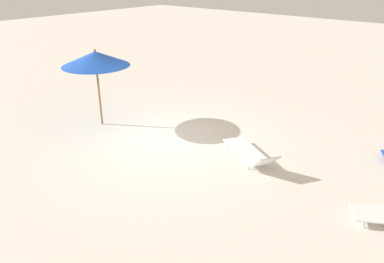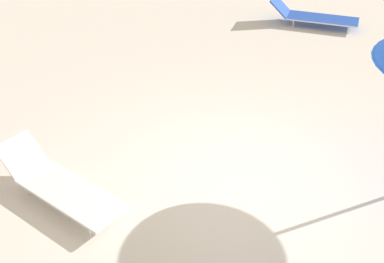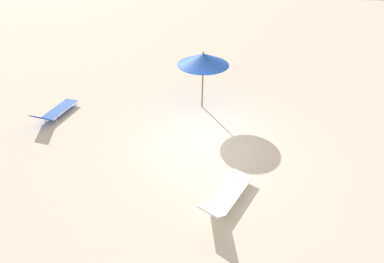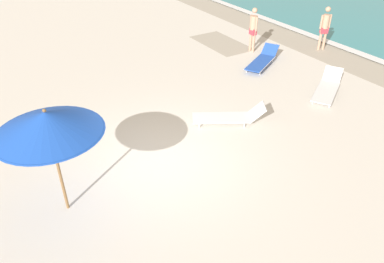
% 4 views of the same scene
% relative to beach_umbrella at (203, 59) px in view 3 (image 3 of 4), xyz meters
% --- Properties ---
extents(ground_plane, '(60.00, 60.00, 0.16)m').
position_rel_beach_umbrella_xyz_m(ground_plane, '(-0.41, 2.51, -2.17)').
color(ground_plane, silver).
extents(beach_umbrella, '(2.02, 2.02, 2.38)m').
position_rel_beach_umbrella_xyz_m(beach_umbrella, '(0.00, 0.00, 0.00)').
color(beach_umbrella, olive).
rests_on(beach_umbrella, ground_plane).
extents(sun_lounger_under_umbrella, '(0.94, 2.09, 0.56)m').
position_rel_beach_umbrella_xyz_m(sun_lounger_under_umbrella, '(5.81, 1.26, -1.87)').
color(sun_lounger_under_umbrella, blue).
rests_on(sun_lounger_under_umbrella, ground_plane).
extents(sun_lounger_near_water_right, '(1.55, 2.06, 0.56)m').
position_rel_beach_umbrella_xyz_m(sun_lounger_near_water_right, '(-0.96, 4.90, -1.87)').
color(sun_lounger_near_water_right, white).
rests_on(sun_lounger_near_water_right, ground_plane).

